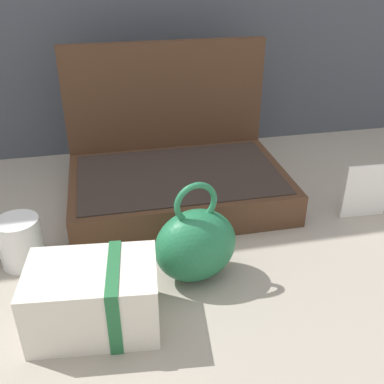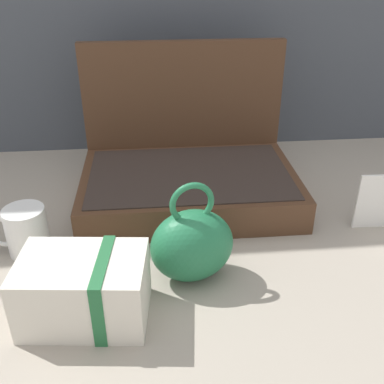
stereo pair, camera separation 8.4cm
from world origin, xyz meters
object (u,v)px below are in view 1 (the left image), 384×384
object	(u,v)px
open_suitcase	(176,168)
cream_toiletry_bag	(96,297)
coffee_mug	(19,242)
info_card_left	(366,191)
teal_pouch_handbag	(196,244)

from	to	relation	value
open_suitcase	cream_toiletry_bag	world-z (taller)	open_suitcase
coffee_mug	open_suitcase	bearing A→B (deg)	31.13
open_suitcase	coffee_mug	size ratio (longest dim) A/B	4.18
coffee_mug	info_card_left	size ratio (longest dim) A/B	0.94
cream_toiletry_bag	info_card_left	bearing A→B (deg)	19.72
cream_toiletry_bag	open_suitcase	bearing A→B (deg)	63.35
teal_pouch_handbag	cream_toiletry_bag	distance (m)	0.20
open_suitcase	teal_pouch_handbag	xyz separation A→B (m)	(-0.02, -0.32, 0.00)
coffee_mug	cream_toiletry_bag	bearing A→B (deg)	-54.14
open_suitcase	info_card_left	xyz separation A→B (m)	(0.41, -0.19, -0.01)
teal_pouch_handbag	info_card_left	size ratio (longest dim) A/B	1.56
teal_pouch_handbag	info_card_left	xyz separation A→B (m)	(0.43, 0.13, -0.01)
info_card_left	open_suitcase	bearing A→B (deg)	157.41
open_suitcase	cream_toiletry_bag	bearing A→B (deg)	-116.65
open_suitcase	cream_toiletry_bag	distance (m)	0.46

